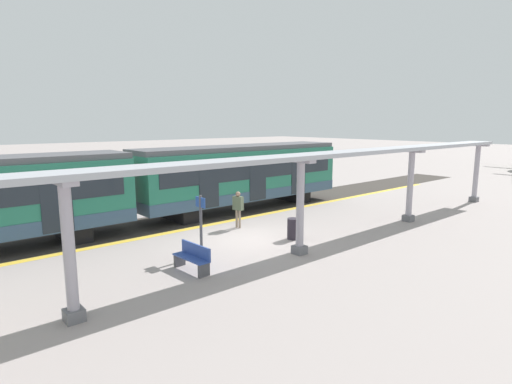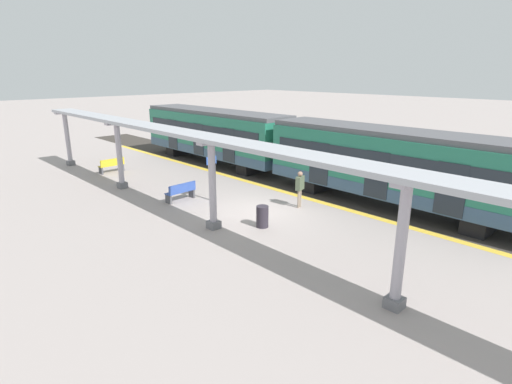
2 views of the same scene
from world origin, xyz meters
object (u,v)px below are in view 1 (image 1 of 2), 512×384
Objects in this scene: canopy_pillar_second at (69,251)px; canopy_pillar_fourth at (410,185)px; train_far_carriage at (242,176)px; canopy_pillar_fifth at (476,173)px; canopy_pillar_third at (300,207)px; platform_info_sign at (201,220)px; passenger_waiting_near_edge at (238,205)px; bench_near_end at (193,257)px; trash_bin at (293,229)px.

canopy_pillar_second and canopy_pillar_fourth have the same top height.
train_far_carriage is 3.56× the size of canopy_pillar_fifth.
train_far_carriage is 3.56× the size of canopy_pillar_third.
platform_info_sign is 4.13m from passenger_waiting_near_edge.
platform_info_sign is (-1.07, 1.02, 0.89)m from bench_near_end.
passenger_waiting_near_edge is (-3.32, 4.47, 0.60)m from bench_near_end.
canopy_pillar_second reaches higher than platform_info_sign.
trash_bin is 3.00m from passenger_waiting_near_edge.
bench_near_end is at bearing -105.16° from canopy_pillar_third.
train_far_carriage is 8.15m from platform_info_sign.
platform_info_sign is at bearing -96.66° from canopy_pillar_fifth.
canopy_pillar_fourth is (0.00, 7.61, 0.00)m from canopy_pillar_third.
passenger_waiting_near_edge is (-4.36, -6.98, -0.71)m from canopy_pillar_fourth.
platform_info_sign is at bearing -98.83° from trash_bin.
train_far_carriage reaches higher than canopy_pillar_third.
canopy_pillar_fifth is (7.43, 11.90, -0.08)m from train_far_carriage.
trash_bin is (-1.48, 1.20, -1.32)m from canopy_pillar_third.
trash_bin is at bearing 11.25° from passenger_waiting_near_edge.
canopy_pillar_fourth is at bearing 76.99° from trash_bin.
bench_near_end is at bearing -93.13° from canopy_pillar_fifth.
canopy_pillar_third is 1.56× the size of platform_info_sign.
canopy_pillar_third is 2.07× the size of passenger_waiting_near_edge.
canopy_pillar_third is at bearing -38.91° from trash_bin.
trash_bin is (-1.48, -6.41, -1.32)m from canopy_pillar_fourth.
passenger_waiting_near_edge is (-4.36, 8.46, -0.71)m from canopy_pillar_second.
train_far_carriage is at bearing -150.03° from canopy_pillar_fourth.
canopy_pillar_third is at bearing -90.00° from canopy_pillar_fourth.
canopy_pillar_third is 15.23m from canopy_pillar_fifth.
passenger_waiting_near_edge is at bearing -106.63° from canopy_pillar_fifth.
bench_near_end is (-1.04, -11.45, -1.30)m from canopy_pillar_fourth.
canopy_pillar_second is 1.00× the size of canopy_pillar_fifth.
bench_near_end is at bearing -53.37° from passenger_waiting_near_edge.
canopy_pillar_fifth reaches higher than passenger_waiting_near_edge.
canopy_pillar_fifth is at bearing 58.04° from train_far_carriage.
canopy_pillar_fourth reaches higher than bench_near_end.
canopy_pillar_third is (0.00, 7.83, 0.00)m from canopy_pillar_second.
bench_near_end is 5.06m from trash_bin.
canopy_pillar_fourth reaches higher than passenger_waiting_near_edge.
train_far_carriage reaches higher than passenger_waiting_near_edge.
passenger_waiting_near_edge is (-2.26, 3.45, -0.29)m from platform_info_sign.
canopy_pillar_second is (7.43, -11.16, -0.08)m from train_far_carriage.
passenger_waiting_near_edge is (3.06, -2.70, -0.79)m from train_far_carriage.
canopy_pillar_second is at bearing -80.68° from trash_bin.
canopy_pillar_fourth is (7.43, 4.28, -0.08)m from train_far_carriage.
canopy_pillar_second reaches higher than bench_near_end.
trash_bin is at bearing -19.70° from train_far_carriage.
canopy_pillar_fourth is 11.57m from bench_near_end.
canopy_pillar_fifth is 2.07× the size of passenger_waiting_near_edge.
canopy_pillar_fourth is at bearing 78.58° from platform_info_sign.
canopy_pillar_third is at bearing -90.00° from canopy_pillar_fifth.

